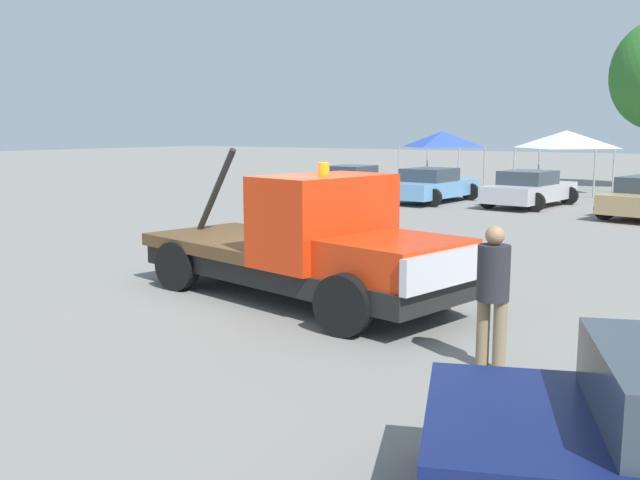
{
  "coord_description": "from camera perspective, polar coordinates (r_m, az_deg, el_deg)",
  "views": [
    {
      "loc": [
        7.03,
        -9.48,
        2.85
      ],
      "look_at": [
        0.5,
        0.0,
        1.05
      ],
      "focal_mm": 40.0,
      "sensor_mm": 36.0,
      "label": 1
    }
  ],
  "objects": [
    {
      "name": "parked_car_silver",
      "position": [
        27.47,
        16.41,
        3.92
      ],
      "size": [
        2.71,
        4.75,
        1.34
      ],
      "rotation": [
        0.0,
        0.0,
        1.48
      ],
      "color": "#B7B7BC",
      "rests_on": "ground"
    },
    {
      "name": "parked_car_skyblue",
      "position": [
        28.33,
        8.91,
        4.32
      ],
      "size": [
        2.6,
        4.74,
        1.34
      ],
      "rotation": [
        0.0,
        0.0,
        1.52
      ],
      "color": "#669ED1",
      "rests_on": "ground"
    },
    {
      "name": "person_near_truck",
      "position": [
        8.67,
        13.67,
        -3.68
      ],
      "size": [
        0.38,
        0.38,
        1.73
      ],
      "rotation": [
        0.0,
        0.0,
        4.66
      ],
      "color": "#847051",
      "rests_on": "ground"
    },
    {
      "name": "parked_car_navy",
      "position": [
        30.12,
        2.69,
        4.68
      ],
      "size": [
        2.39,
        4.46,
        1.34
      ],
      "rotation": [
        0.0,
        0.0,
        1.58
      ],
      "color": "navy",
      "rests_on": "ground"
    },
    {
      "name": "ground_plane",
      "position": [
        12.14,
        -1.95,
        -4.69
      ],
      "size": [
        160.0,
        160.0,
        0.0
      ],
      "primitive_type": "plane",
      "color": "gray"
    },
    {
      "name": "canopy_tent_white",
      "position": [
        33.85,
        19.09,
        7.62
      ],
      "size": [
        3.5,
        3.5,
        2.79
      ],
      "color": "#9E9EA3",
      "rests_on": "ground"
    },
    {
      "name": "tow_truck",
      "position": [
        11.69,
        -0.71,
        -0.62
      ],
      "size": [
        6.43,
        3.17,
        2.51
      ],
      "rotation": [
        0.0,
        0.0,
        -0.18
      ],
      "color": "black",
      "rests_on": "ground"
    },
    {
      "name": "canopy_tent_blue",
      "position": [
        35.58,
        9.78,
        7.95
      ],
      "size": [
        3.19,
        3.19,
        2.74
      ],
      "color": "#9E9EA3",
      "rests_on": "ground"
    }
  ]
}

